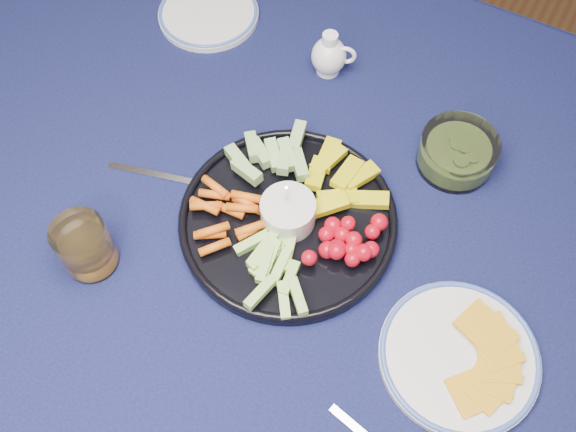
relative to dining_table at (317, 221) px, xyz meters
The scene contains 8 objects.
dining_table is the anchor object (origin of this frame).
crudite_platter 0.13m from the dining_table, 104.81° to the right, with size 0.33×0.33×0.11m.
creamer_pitcher 0.29m from the dining_table, 113.95° to the left, with size 0.08×0.06×0.08m.
pickle_bowl 0.25m from the dining_table, 44.05° to the left, with size 0.12×0.12×0.06m.
cheese_plate 0.34m from the dining_table, 26.40° to the right, with size 0.22×0.22×0.03m.
juice_tumbler 0.38m from the dining_table, 132.10° to the right, with size 0.08×0.08×0.09m.
fork_left 0.25m from the dining_table, 157.95° to the right, with size 0.18×0.06×0.00m.
side_plate_extra 0.45m from the dining_table, 145.67° to the left, with size 0.19×0.19×0.02m.
Camera 1 is at (0.21, -0.49, 1.60)m, focal length 40.00 mm.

